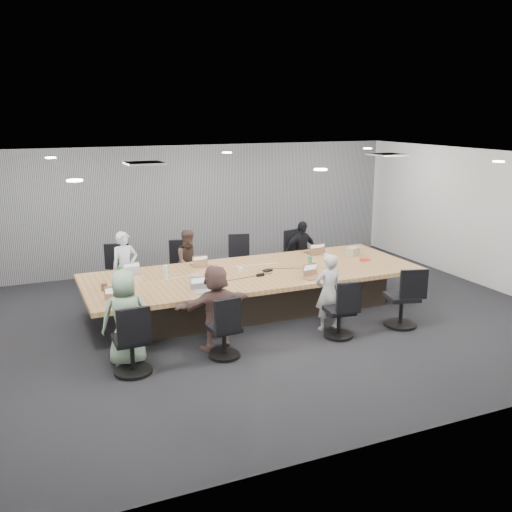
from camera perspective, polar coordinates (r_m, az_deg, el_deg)
name	(u,v)px	position (r m, az deg, el deg)	size (l,w,h in m)	color
floor	(265,319)	(10.05, 0.91, -6.33)	(10.00, 8.00, 0.00)	black
ceiling	(266,158)	(9.44, 0.98, 9.80)	(10.00, 8.00, 0.00)	white
wall_back	(194,206)	(13.33, -6.19, 4.95)	(10.00, 2.80, 0.00)	silver
wall_front	(420,317)	(6.36, 16.04, -5.89)	(10.00, 2.80, 0.00)	silver
wall_right	(489,220)	(12.52, 22.32, 3.37)	(8.00, 2.80, 0.00)	silver
curtain	(195,207)	(13.25, -6.08, 4.90)	(9.80, 0.04, 2.80)	gray
conference_table	(254,289)	(10.35, -0.22, -3.36)	(6.00, 2.20, 0.74)	#2E251C
chair_0	(122,276)	(11.35, -13.22, -1.97)	(0.59, 0.59, 0.87)	black
chair_1	(185,271)	(11.63, -7.09, -1.47)	(0.54, 0.54, 0.81)	black
chair_2	(246,264)	(12.05, -1.05, -0.76)	(0.56, 0.56, 0.82)	black
chair_3	(293,259)	(12.51, 3.76, -0.26)	(0.55, 0.55, 0.81)	black
chair_4	(132,345)	(8.11, -12.31, -8.67)	(0.57, 0.57, 0.84)	black
chair_5	(224,333)	(8.45, -3.21, -7.71)	(0.50, 0.50, 0.75)	black
chair_6	(339,315)	(9.26, 8.30, -5.85)	(0.50, 0.50, 0.74)	black
chair_7	(401,302)	(9.91, 14.35, -4.45)	(0.58, 0.58, 0.86)	black
person_0	(125,268)	(10.95, -12.96, -1.16)	(0.50, 0.33, 1.38)	silver
laptop_0	(131,272)	(10.42, -12.41, -1.59)	(0.30, 0.21, 0.02)	#B2B2B7
person_1	(190,263)	(11.24, -6.62, -0.67)	(0.64, 0.50, 1.31)	#3E2E27
laptop_1	(198,265)	(10.71, -5.77, -0.88)	(0.29, 0.20, 0.02)	#8C6647
person_3	(301,251)	(12.15, 4.53, 0.48)	(0.76, 0.32, 1.30)	black
laptop_3	(314,252)	(11.66, 5.80, 0.37)	(0.35, 0.24, 0.02)	#8C6647
person_4	(126,317)	(8.33, -12.90, -6.00)	(0.68, 0.45, 1.40)	gray
laptop_4	(118,303)	(8.82, -13.59, -4.54)	(0.32, 0.22, 0.02)	#8C6647
person_5	(216,307)	(8.66, -4.04, -5.12)	(1.23, 0.39, 1.33)	brown
laptop_5	(204,292)	(9.13, -5.20, -3.56)	(0.31, 0.21, 0.02)	#B2B2B7
person_6	(328,292)	(9.45, 7.25, -3.62)	(0.47, 0.31, 1.30)	#AEAEAE
laptop_6	(312,278)	(9.88, 5.65, -2.18)	(0.30, 0.20, 0.02)	#8C6647
bottle_green_left	(121,273)	(9.95, -13.39, -1.68)	(0.07, 0.07, 0.25)	#3B7B4D
bottle_green_right	(310,264)	(10.30, 5.42, -0.77)	(0.08, 0.08, 0.27)	#3B7B4D
bottle_clear	(166,272)	(9.89, -9.02, -1.59)	(0.07, 0.07, 0.24)	silver
cup_white_far	(240,270)	(10.20, -1.58, -1.37)	(0.07, 0.07, 0.09)	white
cup_white_near	(326,256)	(11.17, 7.02, -0.04)	(0.09, 0.09, 0.11)	white
mug_brown	(104,287)	(9.46, -14.93, -3.03)	(0.10, 0.10, 0.12)	brown
mic_left	(210,282)	(9.59, -4.66, -2.62)	(0.16, 0.11, 0.03)	black
mic_right	(268,270)	(10.26, 1.17, -1.45)	(0.16, 0.11, 0.03)	black
stapler	(260,275)	(9.94, 0.44, -1.90)	(0.14, 0.04, 0.05)	black
canvas_bag	(353,251)	(11.57, 9.64, 0.47)	(0.29, 0.18, 0.16)	tan
snack_packet	(365,260)	(11.18, 10.84, -0.36)	(0.18, 0.12, 0.04)	red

